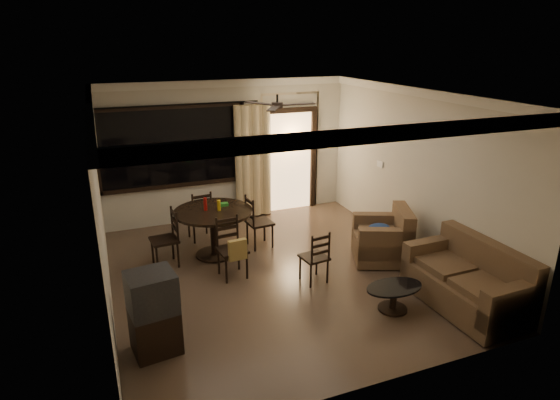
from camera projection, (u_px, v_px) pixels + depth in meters
name	position (u px, v px, depth m)	size (l,w,h in m)	color
ground	(278.00, 273.00, 7.45)	(5.50, 5.50, 0.00)	#7F6651
room_shell	(273.00, 137.00, 8.62)	(5.50, 6.70, 5.50)	beige
dining_table	(214.00, 220.00, 7.87)	(1.32, 1.32, 1.04)	black
dining_chair_west	(166.00, 249.00, 7.63)	(0.46, 0.46, 0.95)	black
dining_chair_east	(259.00, 231.00, 8.34)	(0.46, 0.46, 0.95)	black
dining_chair_south	(233.00, 259.00, 7.26)	(0.46, 0.51, 0.95)	black
dining_chair_north	(200.00, 224.00, 8.65)	(0.46, 0.46, 0.95)	black
tv_cabinet	(154.00, 313.00, 5.45)	(0.60, 0.55, 1.02)	black
sofa	(469.00, 282.00, 6.44)	(0.93, 1.71, 0.91)	#452E20
armchair	(385.00, 239.00, 7.80)	(1.16, 1.16, 0.89)	#452E20
coffee_table	(394.00, 294.00, 6.37)	(0.82, 0.49, 0.36)	black
side_chair	(314.00, 266.00, 7.13)	(0.42, 0.42, 0.85)	black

